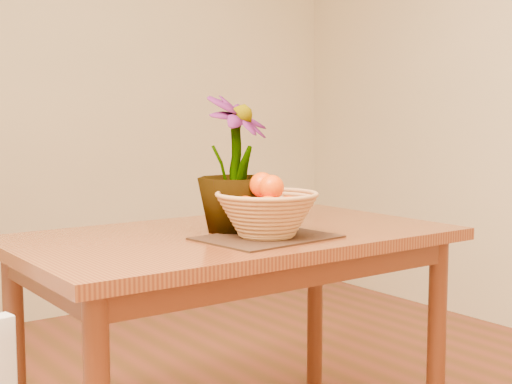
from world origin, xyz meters
TOP-DOWN VIEW (x-y plane):
  - wall_back at (0.00, 2.25)m, footprint 4.00×0.02m
  - table at (0.00, 0.30)m, footprint 1.40×0.80m
  - placemat at (0.01, 0.14)m, footprint 0.42×0.33m
  - wicker_basket at (0.01, 0.14)m, footprint 0.32×0.32m
  - orange_pile at (0.01, 0.14)m, footprint 0.18×0.19m
  - potted_plant at (0.00, 0.30)m, footprint 0.34×0.34m

SIDE VIEW (x-z plane):
  - table at x=0.00m, z-range 0.29..1.04m
  - placemat at x=0.01m, z-range 0.75..0.76m
  - wicker_basket at x=0.01m, z-range 0.75..0.88m
  - orange_pile at x=0.01m, z-range 0.80..0.94m
  - potted_plant at x=0.00m, z-range 0.75..1.19m
  - wall_back at x=0.00m, z-range 0.00..2.70m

